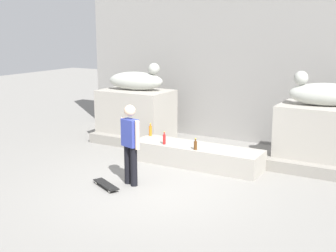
% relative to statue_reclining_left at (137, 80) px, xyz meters
% --- Properties ---
extents(ground_plane, '(40.00, 40.00, 0.00)m').
position_rel_statue_reclining_left_xyz_m(ground_plane, '(2.53, -3.18, -1.73)').
color(ground_plane, gray).
extents(facade_wall, '(10.03, 0.60, 5.69)m').
position_rel_statue_reclining_left_xyz_m(facade_wall, '(2.53, 1.65, 1.12)').
color(facade_wall, gray).
rests_on(facade_wall, ground_plane).
extents(pedestal_left, '(1.97, 1.31, 1.44)m').
position_rel_statue_reclining_left_xyz_m(pedestal_left, '(-0.04, -0.01, -1.01)').
color(pedestal_left, '#A39E93').
rests_on(pedestal_left, ground_plane).
extents(pedestal_right, '(1.97, 1.31, 1.44)m').
position_rel_statue_reclining_left_xyz_m(pedestal_right, '(5.10, -0.01, -1.01)').
color(pedestal_right, '#A39E93').
rests_on(pedestal_right, ground_plane).
extents(statue_reclining_left, '(1.68, 0.86, 0.78)m').
position_rel_statue_reclining_left_xyz_m(statue_reclining_left, '(0.00, 0.00, 0.00)').
color(statue_reclining_left, '#AEB1A7').
rests_on(statue_reclining_left, pedestal_left).
extents(statue_reclining_right, '(1.69, 0.94, 0.78)m').
position_rel_statue_reclining_left_xyz_m(statue_reclining_right, '(5.06, -0.02, 0.00)').
color(statue_reclining_right, '#AEB1A7').
rests_on(statue_reclining_right, pedestal_right).
extents(ledge_block, '(3.12, 0.87, 0.48)m').
position_rel_statue_reclining_left_xyz_m(ledge_block, '(2.53, -1.32, -1.49)').
color(ledge_block, '#A39E93').
rests_on(ledge_block, ground_plane).
extents(skater, '(0.52, 0.29, 1.67)m').
position_rel_statue_reclining_left_xyz_m(skater, '(1.95, -3.17, -0.81)').
color(skater, black).
rests_on(skater, ground_plane).
extents(skateboard, '(0.81, 0.53, 0.08)m').
position_rel_statue_reclining_left_xyz_m(skateboard, '(1.61, -3.58, -1.66)').
color(skateboard, black).
rests_on(skateboard, ground_plane).
extents(bottle_orange, '(0.08, 0.08, 0.33)m').
position_rel_statue_reclining_left_xyz_m(bottle_orange, '(1.09, -1.04, -1.11)').
color(bottle_orange, orange).
rests_on(bottle_orange, ledge_block).
extents(bottle_red, '(0.07, 0.07, 0.31)m').
position_rel_statue_reclining_left_xyz_m(bottle_red, '(1.82, -1.59, -1.12)').
color(bottle_red, red).
rests_on(bottle_red, ledge_block).
extents(bottle_brown, '(0.07, 0.07, 0.26)m').
position_rel_statue_reclining_left_xyz_m(bottle_brown, '(2.67, -1.65, -1.14)').
color(bottle_brown, '#593314').
rests_on(bottle_brown, ledge_block).
extents(stair_step, '(7.10, 0.50, 0.26)m').
position_rel_statue_reclining_left_xyz_m(stair_step, '(2.53, -0.68, -1.60)').
color(stair_step, gray).
rests_on(stair_step, ground_plane).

